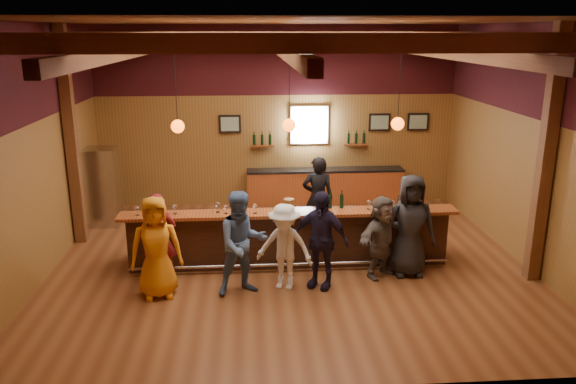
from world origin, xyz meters
name	(u,v)px	position (x,y,z in m)	size (l,w,h in m)	color
room	(289,96)	(0.00, 0.06, 3.21)	(9.04, 9.00, 4.52)	brown
bar_counter	(289,235)	(0.02, 0.15, 0.52)	(6.30, 1.07, 1.11)	black
back_bar_cabinet	(325,187)	(1.20, 3.72, 0.48)	(4.00, 0.52, 0.95)	brown
window	(309,125)	(0.80, 3.95, 2.05)	(0.95, 0.09, 0.95)	silver
framed_pictures	(343,123)	(1.67, 3.94, 2.10)	(5.35, 0.05, 0.45)	black
wine_shelves	(309,142)	(0.80, 3.88, 1.62)	(3.00, 0.18, 0.30)	brown
pendant_lights	(289,125)	(0.00, 0.00, 2.71)	(4.24, 0.24, 1.37)	black
stainless_fridge	(103,187)	(-4.10, 2.60, 0.90)	(0.70, 0.70, 1.80)	silver
customer_orange	(156,247)	(-2.31, -1.23, 0.88)	(0.86, 0.56, 1.76)	orange
customer_redvest	(160,240)	(-2.33, -0.71, 0.82)	(0.60, 0.39, 1.63)	maroon
customer_denim	(242,243)	(-0.88, -1.21, 0.91)	(0.88, 0.69, 1.81)	#5476A8
customer_white	(284,247)	(-0.16, -1.08, 0.77)	(0.99, 0.57, 1.53)	white
customer_navy	(320,240)	(0.47, -1.06, 0.88)	(1.03, 0.43, 1.75)	#1F1A35
customer_brown	(382,237)	(1.63, -0.70, 0.76)	(1.41, 0.45, 1.52)	#5C524A
customer_dark	(410,226)	(2.15, -0.65, 0.95)	(0.92, 0.60, 1.89)	black
bartender	(318,198)	(0.71, 1.28, 0.91)	(0.67, 0.44, 1.83)	black
ice_bucket	(289,205)	(-0.01, -0.11, 1.22)	(0.20, 0.20, 0.22)	brown
bottle_a	(330,201)	(0.77, -0.02, 1.24)	(0.07, 0.07, 0.34)	black
bottle_b	(342,201)	(1.00, -0.02, 1.25)	(0.08, 0.08, 0.35)	black
glass_a	(137,209)	(-2.79, -0.20, 1.24)	(0.08, 0.08, 0.18)	silver
glass_b	(175,207)	(-2.11, -0.16, 1.24)	(0.08, 0.08, 0.18)	silver
glass_c	(218,205)	(-1.33, -0.13, 1.25)	(0.09, 0.09, 0.20)	silver
glass_d	(226,208)	(-1.18, -0.21, 1.22)	(0.07, 0.07, 0.16)	silver
glass_e	(255,206)	(-0.65, -0.24, 1.24)	(0.08, 0.08, 0.19)	silver
glass_f	(320,204)	(0.56, -0.16, 1.23)	(0.08, 0.08, 0.17)	silver
glass_g	(369,203)	(1.49, -0.16, 1.24)	(0.08, 0.08, 0.18)	silver
glass_h	(392,202)	(1.94, -0.15, 1.24)	(0.08, 0.08, 0.18)	silver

